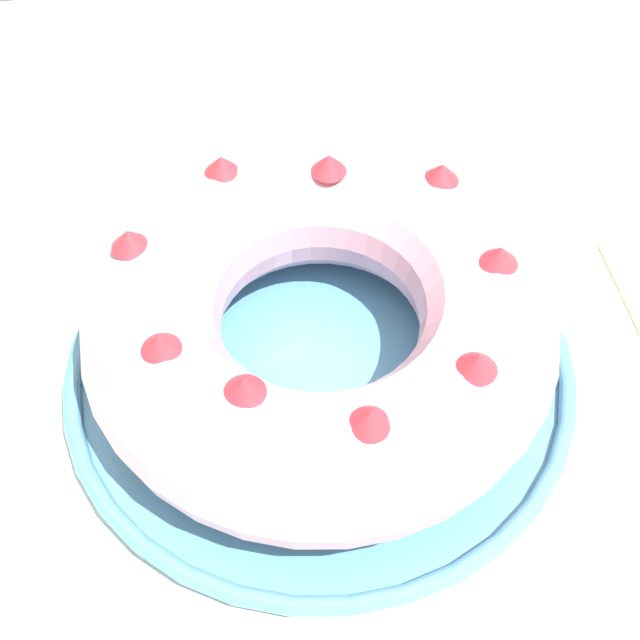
% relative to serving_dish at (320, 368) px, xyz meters
% --- Properties ---
extents(dining_table, '(1.42, 0.98, 0.77)m').
position_rel_serving_dish_xyz_m(dining_table, '(-0.01, 0.01, -0.10)').
color(dining_table, silver).
rests_on(dining_table, ground_plane).
extents(serving_dish, '(0.35, 0.35, 0.02)m').
position_rel_serving_dish_xyz_m(serving_dish, '(0.00, 0.00, 0.00)').
color(serving_dish, '#518EB2').
rests_on(serving_dish, dining_table).
extents(bundt_cake, '(0.31, 0.31, 0.10)m').
position_rel_serving_dish_xyz_m(bundt_cake, '(-0.00, -0.00, 0.05)').
color(bundt_cake, '#E09EAD').
rests_on(bundt_cake, serving_dish).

